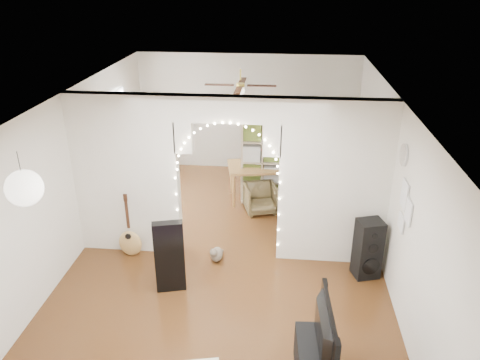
# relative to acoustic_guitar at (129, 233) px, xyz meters

# --- Properties ---
(floor) EXTENTS (7.50, 7.50, 0.00)m
(floor) POSITION_rel_acoustic_guitar_xyz_m (1.62, 0.25, -0.42)
(floor) COLOR black
(floor) RESTS_ON ground
(ceiling) EXTENTS (5.00, 7.50, 0.02)m
(ceiling) POSITION_rel_acoustic_guitar_xyz_m (1.62, 0.25, 2.28)
(ceiling) COLOR white
(ceiling) RESTS_ON wall_back
(wall_back) EXTENTS (5.00, 0.02, 2.70)m
(wall_back) POSITION_rel_acoustic_guitar_xyz_m (1.62, 4.00, 0.93)
(wall_back) COLOR silver
(wall_back) RESTS_ON floor
(wall_front) EXTENTS (5.00, 0.02, 2.70)m
(wall_front) POSITION_rel_acoustic_guitar_xyz_m (1.62, -3.50, 0.93)
(wall_front) COLOR silver
(wall_front) RESTS_ON floor
(wall_left) EXTENTS (0.02, 7.50, 2.70)m
(wall_left) POSITION_rel_acoustic_guitar_xyz_m (-0.88, 0.25, 0.93)
(wall_left) COLOR silver
(wall_left) RESTS_ON floor
(wall_right) EXTENTS (0.02, 7.50, 2.70)m
(wall_right) POSITION_rel_acoustic_guitar_xyz_m (4.12, 0.25, 0.93)
(wall_right) COLOR silver
(wall_right) RESTS_ON floor
(divider_wall) EXTENTS (5.00, 0.20, 2.70)m
(divider_wall) POSITION_rel_acoustic_guitar_xyz_m (1.62, 0.25, 1.00)
(divider_wall) COLOR silver
(divider_wall) RESTS_ON floor
(fairy_lights) EXTENTS (1.64, 0.04, 1.60)m
(fairy_lights) POSITION_rel_acoustic_guitar_xyz_m (1.62, 0.12, 1.13)
(fairy_lights) COLOR #FFEABF
(fairy_lights) RESTS_ON divider_wall
(window) EXTENTS (0.04, 1.20, 1.40)m
(window) POSITION_rel_acoustic_guitar_xyz_m (-0.85, 2.05, 1.08)
(window) COLOR white
(window) RESTS_ON wall_left
(wall_clock) EXTENTS (0.03, 0.31, 0.31)m
(wall_clock) POSITION_rel_acoustic_guitar_xyz_m (4.10, -0.35, 1.68)
(wall_clock) COLOR white
(wall_clock) RESTS_ON wall_right
(picture_frames) EXTENTS (0.02, 0.50, 0.70)m
(picture_frames) POSITION_rel_acoustic_guitar_xyz_m (4.10, -0.75, 1.08)
(picture_frames) COLOR white
(picture_frames) RESTS_ON wall_right
(paper_lantern) EXTENTS (0.40, 0.40, 0.40)m
(paper_lantern) POSITION_rel_acoustic_guitar_xyz_m (-0.28, -2.15, 1.83)
(paper_lantern) COLOR white
(paper_lantern) RESTS_ON ceiling
(ceiling_fan) EXTENTS (1.10, 1.10, 0.30)m
(ceiling_fan) POSITION_rel_acoustic_guitar_xyz_m (1.62, 2.25, 1.98)
(ceiling_fan) COLOR gold
(ceiling_fan) RESTS_ON ceiling
(guitar_case) EXTENTS (0.46, 0.25, 1.14)m
(guitar_case) POSITION_rel_acoustic_guitar_xyz_m (0.88, -0.82, 0.15)
(guitar_case) COLOR black
(guitar_case) RESTS_ON floor
(acoustic_guitar) EXTENTS (0.39, 0.16, 0.97)m
(acoustic_guitar) POSITION_rel_acoustic_guitar_xyz_m (0.00, 0.00, 0.00)
(acoustic_guitar) COLOR tan
(acoustic_guitar) RESTS_ON floor
(tabby_cat) EXTENTS (0.27, 0.46, 0.30)m
(tabby_cat) POSITION_rel_acoustic_guitar_xyz_m (1.44, -0.02, -0.30)
(tabby_cat) COLOR brown
(tabby_cat) RESTS_ON floor
(floor_speaker) EXTENTS (0.45, 0.41, 0.96)m
(floor_speaker) POSITION_rel_acoustic_guitar_xyz_m (3.82, -0.18, 0.06)
(floor_speaker) COLOR black
(floor_speaker) RESTS_ON floor
(tv) EXTENTS (0.21, 1.08, 0.62)m
(tv) POSITION_rel_acoustic_guitar_xyz_m (2.92, -2.42, 0.39)
(tv) COLOR black
(tv) RESTS_ON media_console
(bookcase) EXTENTS (1.71, 0.51, 1.73)m
(bookcase) POSITION_rel_acoustic_guitar_xyz_m (2.48, 2.34, 0.45)
(bookcase) COLOR #C5B38E
(bookcase) RESTS_ON floor
(dining_table) EXTENTS (1.33, 1.01, 0.76)m
(dining_table) POSITION_rel_acoustic_guitar_xyz_m (1.97, 2.32, 0.26)
(dining_table) COLOR brown
(dining_table) RESTS_ON floor
(flower_vase) EXTENTS (0.21, 0.21, 0.19)m
(flower_vase) POSITION_rel_acoustic_guitar_xyz_m (1.97, 2.32, 0.43)
(flower_vase) COLOR white
(flower_vase) RESTS_ON dining_table
(dining_chair_left) EXTENTS (0.75, 0.76, 0.56)m
(dining_chair_left) POSITION_rel_acoustic_guitar_xyz_m (2.06, 1.78, -0.14)
(dining_chair_left) COLOR brown
(dining_chair_left) RESTS_ON floor
(dining_chair_right) EXTENTS (0.48, 0.50, 0.44)m
(dining_chair_right) POSITION_rel_acoustic_guitar_xyz_m (2.72, 2.06, -0.20)
(dining_chair_right) COLOR brown
(dining_chair_right) RESTS_ON floor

